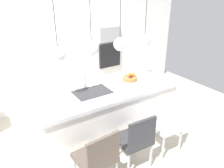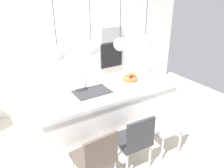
{
  "view_description": "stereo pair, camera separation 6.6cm",
  "coord_description": "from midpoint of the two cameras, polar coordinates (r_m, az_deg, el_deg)",
  "views": [
    {
      "loc": [
        -1.64,
        -2.69,
        2.39
      ],
      "look_at": [
        0.1,
        0.0,
        0.98
      ],
      "focal_mm": 34.9,
      "sensor_mm": 36.0,
      "label": 1
    },
    {
      "loc": [
        -1.58,
        -2.72,
        2.39
      ],
      "look_at": [
        0.1,
        0.0,
        0.98
      ],
      "focal_mm": 34.9,
      "sensor_mm": 36.0,
      "label": 2
    }
  ],
  "objects": [
    {
      "name": "chair_middle",
      "position": [
        3.09,
        6.57,
        -14.15
      ],
      "size": [
        0.46,
        0.45,
        0.87
      ],
      "color": "#333338",
      "rests_on": "ground"
    },
    {
      "name": "pendant_light_left",
      "position": [
        2.95,
        -13.4,
        7.75
      ],
      "size": [
        0.2,
        0.2,
        0.8
      ],
      "color": "silver"
    },
    {
      "name": "pendant_light_center_right",
      "position": [
        3.37,
        2.7,
        10.35
      ],
      "size": [
        0.2,
        0.2,
        0.8
      ],
      "color": "silver"
    },
    {
      "name": "pendant_light_right",
      "position": [
        3.67,
        9.17,
        11.17
      ],
      "size": [
        0.2,
        0.2,
        0.8
      ],
      "color": "silver"
    },
    {
      "name": "microwave",
      "position": [
        5.14,
        0.18,
        12.89
      ],
      "size": [
        0.54,
        0.08,
        0.34
      ],
      "primitive_type": "cube",
      "color": "#9E9EA3",
      "rests_on": "back_wall"
    },
    {
      "name": "oven",
      "position": [
        5.26,
        0.17,
        7.54
      ],
      "size": [
        0.56,
        0.08,
        0.56
      ],
      "primitive_type": "cube",
      "color": "black",
      "rests_on": "back_wall"
    },
    {
      "name": "sink_basin",
      "position": [
        3.36,
        -4.68,
        -2.15
      ],
      "size": [
        0.56,
        0.4,
        0.02
      ],
      "primitive_type": "cube",
      "color": "#2D2D30",
      "rests_on": "kitchen_island"
    },
    {
      "name": "pendant_light_center_left",
      "position": [
        3.13,
        -4.84,
        9.23
      ],
      "size": [
        0.2,
        0.2,
        0.8
      ],
      "color": "silver"
    },
    {
      "name": "floor",
      "position": [
        3.96,
        -0.78,
        -13.42
      ],
      "size": [
        6.6,
        6.6,
        0.0
      ],
      "primitive_type": "plane",
      "color": "beige",
      "rests_on": "ground"
    },
    {
      "name": "chair_near",
      "position": [
        2.85,
        -3.58,
        -18.43
      ],
      "size": [
        0.5,
        0.47,
        0.86
      ],
      "color": "brown",
      "rests_on": "ground"
    },
    {
      "name": "fruit_bowl",
      "position": [
        3.77,
        5.34,
        1.66
      ],
      "size": [
        0.26,
        0.26,
        0.16
      ],
      "color": "#9E6B38",
      "rests_on": "kitchen_island"
    },
    {
      "name": "chair_far",
      "position": [
        3.44,
        14.86,
        -10.4
      ],
      "size": [
        0.43,
        0.47,
        0.9
      ],
      "color": "silver",
      "rests_on": "ground"
    },
    {
      "name": "faucet",
      "position": [
        3.48,
        -6.38,
        1.35
      ],
      "size": [
        0.02,
        0.17,
        0.22
      ],
      "color": "silver",
      "rests_on": "kitchen_island"
    },
    {
      "name": "back_wall",
      "position": [
        4.77,
        -11.28,
        10.12
      ],
      "size": [
        6.0,
        0.1,
        2.6
      ],
      "primitive_type": "cube",
      "color": "white",
      "rests_on": "ground"
    },
    {
      "name": "kitchen_island",
      "position": [
        3.69,
        -0.82,
        -7.63
      ],
      "size": [
        2.37,
        0.92,
        0.93
      ],
      "color": "white",
      "rests_on": "ground"
    }
  ]
}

